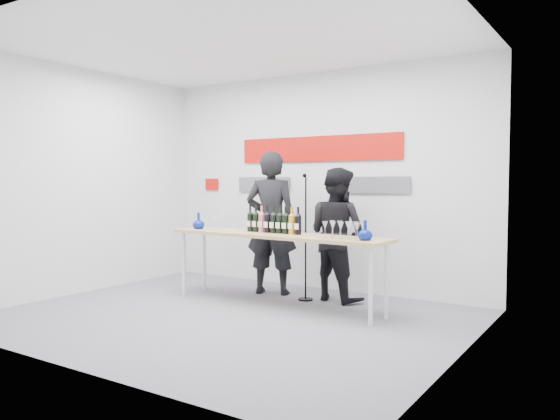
{
  "coord_description": "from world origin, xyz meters",
  "views": [
    {
      "loc": [
        3.7,
        -4.69,
        1.5
      ],
      "look_at": [
        0.12,
        0.85,
        1.15
      ],
      "focal_mm": 35.0,
      "sensor_mm": 36.0,
      "label": 1
    }
  ],
  "objects_px": {
    "mic_stand": "(305,262)",
    "presenter_right": "(337,234)",
    "presenter_left": "(271,223)",
    "tasting_table": "(275,239)"
  },
  "relations": [
    {
      "from": "tasting_table",
      "to": "presenter_left",
      "type": "relative_size",
      "value": 1.54
    },
    {
      "from": "tasting_table",
      "to": "presenter_right",
      "type": "xyz_separation_m",
      "value": [
        0.48,
        0.68,
        0.03
      ]
    },
    {
      "from": "mic_stand",
      "to": "presenter_left",
      "type": "bearing_deg",
      "value": -167.86
    },
    {
      "from": "presenter_left",
      "to": "presenter_right",
      "type": "distance_m",
      "value": 0.92
    },
    {
      "from": "tasting_table",
      "to": "presenter_right",
      "type": "bearing_deg",
      "value": 57.32
    },
    {
      "from": "presenter_right",
      "to": "mic_stand",
      "type": "relative_size",
      "value": 1.05
    },
    {
      "from": "tasting_table",
      "to": "presenter_left",
      "type": "height_order",
      "value": "presenter_left"
    },
    {
      "from": "presenter_left",
      "to": "presenter_right",
      "type": "bearing_deg",
      "value": 170.66
    },
    {
      "from": "presenter_right",
      "to": "mic_stand",
      "type": "xyz_separation_m",
      "value": [
        -0.32,
        -0.23,
        -0.35
      ]
    },
    {
      "from": "mic_stand",
      "to": "presenter_right",
      "type": "bearing_deg",
      "value": 57.95
    }
  ]
}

